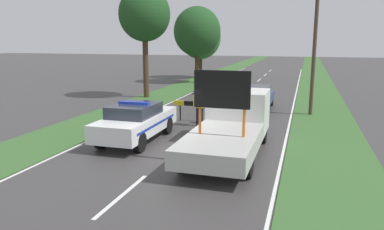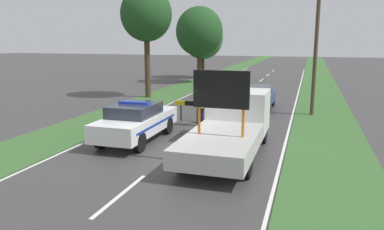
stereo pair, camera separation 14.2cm
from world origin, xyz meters
The scene contains 17 objects.
ground_plane centered at (0.00, 0.00, 0.00)m, with size 160.00×160.00×0.00m, color #3D3A3A.
lane_markings centered at (0.00, 11.77, 0.00)m, with size 7.83×58.34×0.01m.
grass_verge_left centered at (-5.50, 20.00, 0.01)m, with size 3.07×120.00×0.03m.
grass_verge_right centered at (5.50, 20.00, 0.01)m, with size 3.07×120.00×0.03m.
police_car centered at (-1.98, 1.29, 0.82)m, with size 1.85×4.72×1.64m.
work_truck centered at (1.98, 1.08, 1.02)m, with size 2.29×6.36×3.12m.
road_barrier centered at (-0.23, 5.51, 0.84)m, with size 3.24×0.08×1.02m.
police_officer centered at (-0.23, 4.59, 1.07)m, with size 0.65×0.41×1.80m.
pedestrian_civilian centered at (0.34, 5.19, 0.93)m, with size 0.57×0.36×1.58m.
traffic_cone_near_police centered at (-2.19, 5.95, 0.25)m, with size 0.37×0.37×0.51m.
traffic_cone_centre_front centered at (0.83, 6.73, 0.34)m, with size 0.51×0.51×0.70m.
queued_car_hatch_blue centered at (1.75, 9.92, 0.72)m, with size 1.78×4.30×1.37m.
queued_car_van_white centered at (-2.06, 16.66, 0.77)m, with size 1.88×4.58×1.44m.
roadside_tree_near_left centered at (-6.29, 26.23, 4.22)m, with size 4.27×4.27×6.48m.
roadside_tree_near_right centered at (-6.28, 12.06, 5.70)m, with size 3.53×3.53×7.60m.
roadside_tree_mid_left centered at (-5.37, 21.85, 4.75)m, with size 4.34×4.34×7.05m.
utility_pole centered at (4.86, 8.93, 4.28)m, with size 1.20×0.20×8.33m.
Camera 1 is at (4.50, -12.21, 4.09)m, focal length 35.00 mm.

